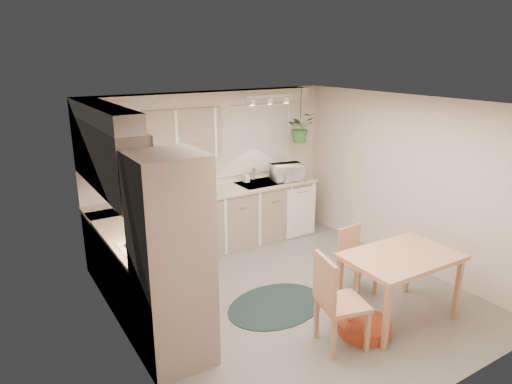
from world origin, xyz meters
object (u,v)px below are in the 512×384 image
pet_bed (364,327)px  microwave (287,171)px  dining_table (399,286)px  chair_back (358,262)px  chair_left (343,301)px  braided_rug (276,305)px

pet_bed → microwave: 3.09m
dining_table → chair_back: 0.68m
chair_left → microwave: microwave is taller
chair_left → pet_bed: (0.35, 0.01, -0.44)m
braided_rug → pet_bed: bearing=-62.6°
dining_table → braided_rug: (-1.04, 0.94, -0.39)m
braided_rug → dining_table: bearing=-42.0°
dining_table → pet_bed: (-0.54, -0.03, -0.33)m
dining_table → microwave: bearing=81.8°
dining_table → chair_back: chair_back is taller
chair_left → pet_bed: bearing=106.1°
chair_back → pet_bed: 0.97m
chair_back → dining_table: bearing=83.9°
microwave → braided_rug: bearing=-117.4°
microwave → dining_table: bearing=-86.8°
braided_rug → microwave: microwave is taller
chair_left → microwave: 3.11m
dining_table → pet_bed: bearing=-176.8°
chair_back → microwave: (0.36, 2.05, 0.69)m
braided_rug → pet_bed: 1.09m
dining_table → chair_left: 0.90m
dining_table → pet_bed: size_ratio=2.16×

